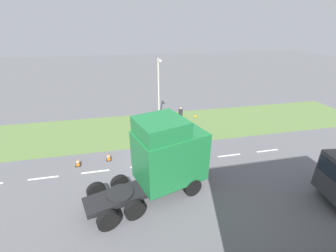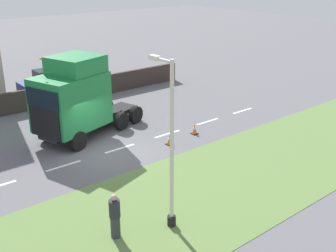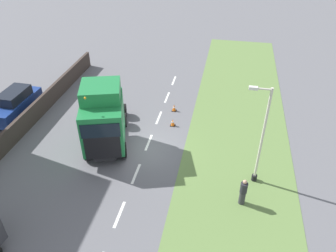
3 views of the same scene
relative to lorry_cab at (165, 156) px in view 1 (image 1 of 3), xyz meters
The scene contains 8 objects.
ground_plane 3.50m from the lorry_cab, behind, with size 120.00×120.00×0.00m, color slate.
grass_verge 8.93m from the lorry_cab, behind, with size 7.00×44.00×0.01m.
lane_markings 3.63m from the lorry_cab, 158.67° to the right, with size 0.16×21.00×0.00m.
lorry_cab is the anchor object (origin of this frame).
lamp_post 9.69m from the lorry_cab, behind, with size 1.28×0.32×6.19m.
pedestrian 9.66m from the lorry_cab, 159.82° to the left, with size 0.39×0.39×1.70m.
traffic_cone_lead 5.51m from the lorry_cab, 138.94° to the right, with size 0.36×0.36×0.58m.
traffic_cone_trailing 6.81m from the lorry_cab, 123.53° to the right, with size 0.36×0.36×0.58m.
Camera 1 is at (12.97, -1.75, 9.01)m, focal length 24.00 mm.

